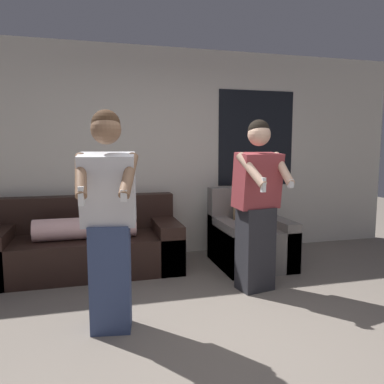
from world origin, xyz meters
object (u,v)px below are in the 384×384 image
(armchair, at_px, (250,239))
(person_right, at_px, (257,206))
(person_left, at_px, (109,221))
(couch, at_px, (87,245))

(armchair, height_order, person_right, person_right)
(armchair, bearing_deg, person_left, -143.38)
(couch, relative_size, person_left, 1.25)
(armchair, distance_m, person_left, 2.22)
(couch, bearing_deg, person_right, -32.30)
(armchair, height_order, person_left, person_left)
(armchair, relative_size, person_left, 0.54)
(couch, height_order, person_right, person_right)
(couch, xyz_separation_m, person_left, (0.20, -1.53, 0.57))
(couch, distance_m, person_left, 1.65)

